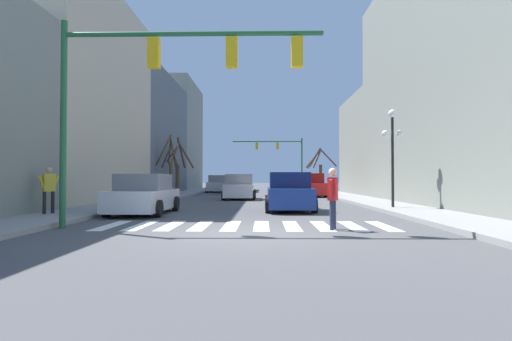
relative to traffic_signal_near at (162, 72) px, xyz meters
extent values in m
plane|color=#4C4C4F|center=(2.35, -0.97, -4.42)|extent=(240.00, 240.00, 0.00)
cube|color=gray|center=(9.03, -0.97, -4.35)|extent=(2.50, 90.00, 0.15)
cube|color=#BCB299|center=(-8.57, 11.95, 1.69)|extent=(6.00, 12.68, 12.23)
cube|color=#515B66|center=(-8.57, 25.36, 0.96)|extent=(6.00, 14.13, 10.76)
cube|color=gray|center=(-8.57, 38.07, 2.13)|extent=(6.00, 11.29, 13.12)
cube|color=gray|center=(13.28, 11.91, 2.33)|extent=(6.00, 13.29, 13.52)
cube|color=gray|center=(13.28, 23.25, -0.22)|extent=(6.00, 9.37, 8.40)
cube|color=white|center=(-1.70, 0.71, -4.42)|extent=(0.45, 2.60, 0.01)
cube|color=white|center=(-0.80, 0.71, -4.42)|extent=(0.45, 2.60, 0.01)
cube|color=white|center=(0.10, 0.71, -4.42)|extent=(0.45, 2.60, 0.01)
cube|color=white|center=(1.00, 0.71, -4.42)|extent=(0.45, 2.60, 0.01)
cube|color=white|center=(1.90, 0.71, -4.42)|extent=(0.45, 2.60, 0.01)
cube|color=white|center=(2.80, 0.71, -4.42)|extent=(0.45, 2.60, 0.01)
cube|color=white|center=(3.70, 0.71, -4.42)|extent=(0.45, 2.60, 0.01)
cube|color=white|center=(4.60, 0.71, -4.42)|extent=(0.45, 2.60, 0.01)
cube|color=white|center=(5.50, 0.71, -4.42)|extent=(0.45, 2.60, 0.01)
cube|color=white|center=(6.40, 0.71, -4.42)|extent=(0.45, 2.60, 0.01)
cylinder|color=#236038|center=(-2.83, 0.00, -1.47)|extent=(0.18, 0.18, 5.92)
cylinder|color=#236038|center=(0.86, 0.00, 1.09)|extent=(7.38, 0.14, 0.14)
cube|color=yellow|center=(-0.24, 0.00, 0.54)|extent=(0.32, 0.28, 0.84)
cube|color=yellow|center=(1.97, 0.00, 0.54)|extent=(0.32, 0.28, 0.84)
cube|color=yellow|center=(3.81, 0.00, 0.54)|extent=(0.32, 0.28, 0.84)
cylinder|color=#236038|center=(7.53, 37.49, -1.25)|extent=(0.18, 0.18, 6.36)
cylinder|color=#236038|center=(3.30, 37.49, 1.53)|extent=(8.47, 0.14, 0.14)
cube|color=yellow|center=(4.57, 37.49, 0.98)|extent=(0.32, 0.28, 0.84)
cube|color=yellow|center=(2.03, 37.49, 0.98)|extent=(0.32, 0.28, 0.84)
cylinder|color=black|center=(8.59, 6.56, -2.29)|extent=(0.12, 0.12, 3.97)
sphere|color=white|center=(8.59, 6.56, -0.12)|extent=(0.36, 0.36, 0.36)
sphere|color=white|center=(8.27, 6.56, -1.02)|extent=(0.31, 0.31, 0.31)
sphere|color=white|center=(8.91, 6.56, -1.02)|extent=(0.31, 0.31, 0.31)
cube|color=navy|center=(3.99, 6.44, -3.84)|extent=(1.85, 4.36, 0.83)
cube|color=#0E1C46|center=(3.99, 6.44, -3.09)|extent=(1.70, 2.27, 0.68)
cylinder|color=black|center=(3.05, 7.79, -4.10)|extent=(0.22, 0.64, 0.64)
cylinder|color=black|center=(4.93, 7.79, -4.10)|extent=(0.22, 0.64, 0.64)
cylinder|color=black|center=(3.05, 5.09, -4.10)|extent=(0.22, 0.64, 0.64)
cylinder|color=black|center=(4.93, 5.09, -4.10)|extent=(0.22, 0.64, 0.64)
cube|color=#A38423|center=(0.30, 25.10, -3.80)|extent=(1.71, 4.82, 0.89)
cube|color=#594813|center=(0.30, 25.10, -3.00)|extent=(1.57, 2.51, 0.73)
cylinder|color=black|center=(1.17, 23.60, -4.10)|extent=(0.22, 0.64, 0.64)
cylinder|color=black|center=(-0.58, 23.60, -4.10)|extent=(0.22, 0.64, 0.64)
cylinder|color=black|center=(1.17, 26.59, -4.10)|extent=(0.22, 0.64, 0.64)
cylinder|color=black|center=(-0.58, 26.59, -4.10)|extent=(0.22, 0.64, 0.64)
cube|color=red|center=(6.66, 20.32, -3.80)|extent=(1.74, 4.81, 0.90)
cube|color=maroon|center=(6.66, 20.32, -2.98)|extent=(1.60, 2.50, 0.74)
cylinder|color=black|center=(5.78, 21.81, -4.10)|extent=(0.22, 0.64, 0.64)
cylinder|color=black|center=(7.55, 21.81, -4.10)|extent=(0.22, 0.64, 0.64)
cylinder|color=black|center=(5.78, 18.82, -4.10)|extent=(0.22, 0.64, 0.64)
cylinder|color=black|center=(7.55, 18.82, -4.10)|extent=(0.22, 0.64, 0.64)
cube|color=silver|center=(-1.88, 30.31, -3.81)|extent=(1.90, 4.78, 0.87)
cube|color=slate|center=(-1.88, 30.31, -3.02)|extent=(1.75, 2.48, 0.71)
cylinder|color=black|center=(-2.84, 31.79, -4.10)|extent=(0.22, 0.64, 0.64)
cylinder|color=black|center=(-0.91, 31.79, -4.10)|extent=(0.22, 0.64, 0.64)
cylinder|color=black|center=(-2.84, 28.83, -4.10)|extent=(0.22, 0.64, 0.64)
cylinder|color=black|center=(-0.91, 28.83, -4.10)|extent=(0.22, 0.64, 0.64)
cube|color=silver|center=(-1.90, 4.64, -3.86)|extent=(1.86, 4.57, 0.78)
cube|color=slate|center=(-1.90, 4.64, -3.15)|extent=(1.71, 2.38, 0.64)
cylinder|color=black|center=(-2.84, 6.06, -4.10)|extent=(0.22, 0.64, 0.64)
cylinder|color=black|center=(-0.95, 6.06, -4.10)|extent=(0.22, 0.64, 0.64)
cylinder|color=black|center=(-2.84, 3.23, -4.10)|extent=(0.22, 0.64, 0.64)
cylinder|color=black|center=(-0.95, 3.23, -4.10)|extent=(0.22, 0.64, 0.64)
cube|color=silver|center=(1.23, 15.94, -3.83)|extent=(1.90, 4.23, 0.84)
cube|color=slate|center=(1.23, 15.94, -3.06)|extent=(1.75, 2.20, 0.69)
cylinder|color=black|center=(2.20, 14.63, -4.10)|extent=(0.22, 0.64, 0.64)
cylinder|color=black|center=(0.26, 14.63, -4.10)|extent=(0.22, 0.64, 0.64)
cylinder|color=black|center=(2.20, 17.25, -4.10)|extent=(0.22, 0.64, 0.64)
cylinder|color=black|center=(0.26, 17.25, -4.10)|extent=(0.22, 0.64, 0.64)
cylinder|color=#282D47|center=(4.83, 0.01, -4.02)|extent=(0.12, 0.12, 0.81)
cylinder|color=#282D47|center=(4.73, -0.27, -4.02)|extent=(0.12, 0.12, 0.81)
cube|color=red|center=(4.78, -0.13, -3.30)|extent=(0.35, 0.45, 0.64)
sphere|color=beige|center=(4.78, -0.13, -2.83)|extent=(0.23, 0.23, 0.23)
cylinder|color=red|center=(4.86, 0.08, -3.34)|extent=(0.18, 0.29, 0.62)
cylinder|color=red|center=(4.70, -0.34, -3.34)|extent=(0.18, 0.29, 0.62)
cylinder|color=black|center=(-4.78, 3.14, -3.88)|extent=(0.12, 0.12, 0.80)
cylinder|color=black|center=(-4.97, 2.92, -3.88)|extent=(0.12, 0.12, 0.80)
cube|color=gold|center=(-4.87, 3.03, -3.16)|extent=(0.42, 0.44, 0.63)
sphere|color=tan|center=(-4.87, 3.03, -2.70)|extent=(0.22, 0.22, 0.22)
cylinder|color=gold|center=(-4.73, 3.20, -3.21)|extent=(0.24, 0.27, 0.61)
cylinder|color=gold|center=(-5.02, 2.85, -3.21)|extent=(0.24, 0.27, 0.61)
cylinder|color=brown|center=(-4.53, 22.92, -3.04)|extent=(0.34, 0.34, 2.47)
cylinder|color=brown|center=(-5.31, 23.23, -1.22)|extent=(1.65, 0.80, 2.00)
cylinder|color=brown|center=(-3.87, 23.05, -0.92)|extent=(1.47, 0.44, 2.45)
cylinder|color=brown|center=(-4.68, 22.10, -1.17)|extent=(0.43, 1.77, 1.94)
cylinder|color=brown|center=(-4.31, 23.45, -0.76)|extent=(0.60, 1.24, 2.68)
cylinder|color=brown|center=(-4.39, 19.92, -3.03)|extent=(0.30, 0.30, 2.48)
cylinder|color=brown|center=(-4.63, 20.45, -0.82)|extent=(0.57, 1.19, 2.05)
cylinder|color=brown|center=(-4.30, 20.32, -1.06)|extent=(0.32, 0.94, 2.13)
cylinder|color=brown|center=(-4.83, 20.18, -1.31)|extent=(0.99, 0.68, 1.78)
cylinder|color=brown|center=(-4.18, 20.36, -1.36)|extent=(0.50, 0.99, 1.62)
cylinder|color=brown|center=(-5.02, 19.91, -0.84)|extent=(1.38, 0.15, 2.63)
cylinder|color=#473828|center=(9.18, 33.01, -2.87)|extent=(0.34, 0.34, 2.80)
cylinder|color=#473828|center=(8.64, 33.51, -0.62)|extent=(1.19, 1.17, 2.12)
cylinder|color=#473828|center=(8.85, 33.67, -0.90)|extent=(0.74, 1.46, 1.88)
cylinder|color=#473828|center=(8.42, 33.40, -0.80)|extent=(1.65, 0.99, 2.07)
cylinder|color=#473828|center=(8.48, 33.21, -0.74)|extent=(1.56, 0.60, 2.38)
cylinder|color=#473828|center=(10.00, 32.64, -0.74)|extent=(1.72, 0.96, 1.99)
camera|label=1|loc=(2.87, -11.19, -3.02)|focal=28.00mm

